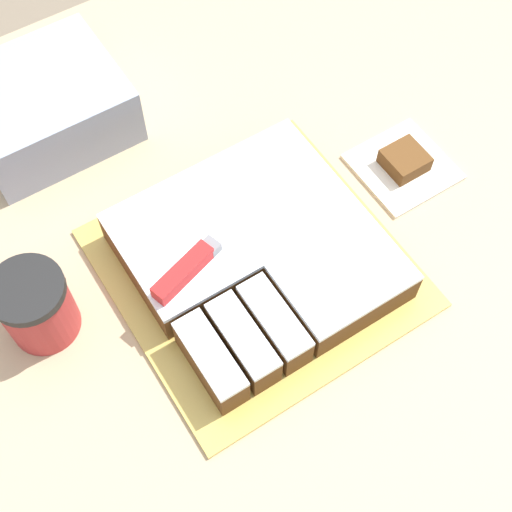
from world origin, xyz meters
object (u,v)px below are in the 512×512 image
object	(u,v)px
knife	(198,259)
brownie	(405,160)
cake	(257,253)
cake_board	(256,267)
storage_box	(45,107)
coffee_cup	(36,306)

from	to	relation	value
knife	brownie	distance (m)	0.36
cake	knife	world-z (taller)	knife
knife	brownie	bearing A→B (deg)	-15.78
cake_board	cake	xyz separation A→B (m)	(0.00, 0.00, 0.03)
cake_board	storage_box	distance (m)	0.40
coffee_cup	storage_box	size ratio (longest dim) A/B	0.47
coffee_cup	cake	bearing A→B (deg)	-14.85
brownie	cake	bearing A→B (deg)	-175.23
cake	storage_box	world-z (taller)	storage_box
knife	brownie	xyz separation A→B (m)	(0.35, 0.01, -0.05)
cake_board	cake	bearing A→B (deg)	45.17
coffee_cup	brownie	size ratio (longest dim) A/B	1.84
cake_board	coffee_cup	distance (m)	0.29
cake	coffee_cup	size ratio (longest dim) A/B	2.91
coffee_cup	storage_box	xyz separation A→B (m)	(0.15, 0.30, -0.00)
coffee_cup	brownie	world-z (taller)	coffee_cup
brownie	storage_box	distance (m)	0.54
knife	coffee_cup	distance (m)	0.21
cake_board	knife	xyz separation A→B (m)	(-0.08, 0.02, 0.07)
knife	coffee_cup	size ratio (longest dim) A/B	2.41
storage_box	coffee_cup	bearing A→B (deg)	-115.86
knife	brownie	world-z (taller)	knife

